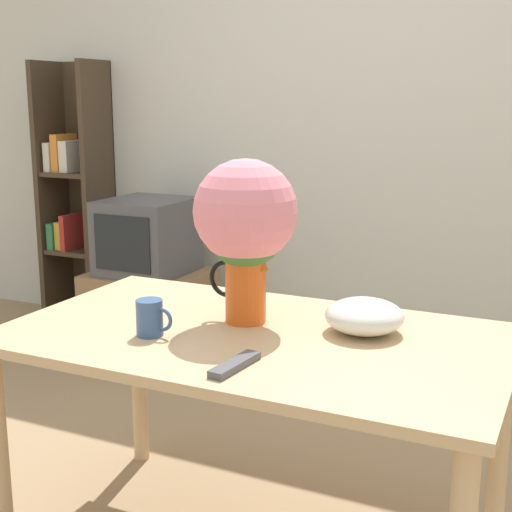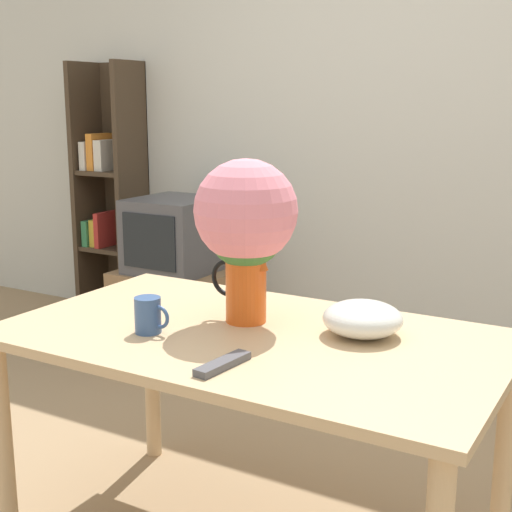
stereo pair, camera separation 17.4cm
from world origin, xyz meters
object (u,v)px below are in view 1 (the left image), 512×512
Objects in this scene: coffee_mug at (150,318)px; tv_set at (147,236)px; white_bowl at (364,316)px; flower_vase at (245,222)px.

tv_set reaches higher than coffee_mug.
white_bowl is 0.48× the size of tv_set.
flower_vase is at bearing -47.00° from tv_set.
flower_vase reaches higher than coffee_mug.
flower_vase is at bearing 51.63° from coffee_mug.
white_bowl is (0.55, 0.29, -0.00)m from coffee_mug.
tv_set is at bearing 124.12° from coffee_mug.
tv_set is (-1.29, 1.38, -0.38)m from flower_vase.
flower_vase is 4.34× the size of coffee_mug.
flower_vase is 1.93m from tv_set.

